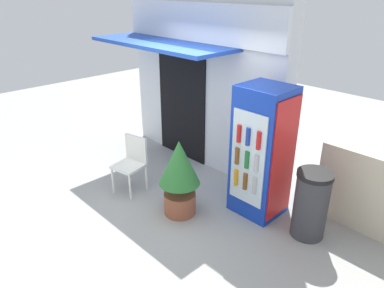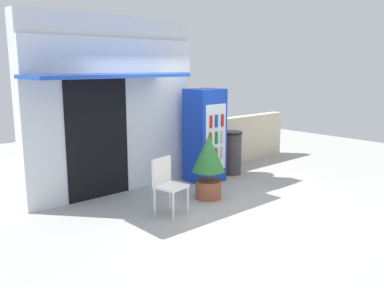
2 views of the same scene
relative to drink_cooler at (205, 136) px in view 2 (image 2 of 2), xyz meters
name	(u,v)px [view 2 (image 2 of 2)]	position (x,y,z in m)	size (l,w,h in m)	color
ground	(199,205)	(-1.13, -1.04, -0.94)	(16.00, 16.00, 0.00)	#A3A39E
storefront_building	(112,104)	(-1.77, 0.61, 0.71)	(3.44, 1.26, 3.19)	silver
drink_cooler	(205,136)	(0.00, 0.00, 0.00)	(0.69, 0.67, 1.87)	#1438B2
plastic_chair	(167,181)	(-1.75, -0.96, -0.42)	(0.50, 0.51, 0.90)	white
potted_plant_near_shop	(209,162)	(-0.74, -0.86, -0.28)	(0.58, 0.58, 1.14)	#995138
trash_bin	(231,153)	(0.80, 0.01, -0.47)	(0.45, 0.45, 0.93)	#38383D
stone_boundary_wall	(244,139)	(1.94, 0.65, -0.38)	(2.69, 0.22, 1.11)	beige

